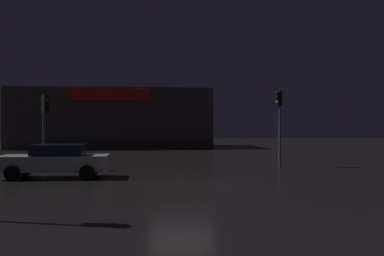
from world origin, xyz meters
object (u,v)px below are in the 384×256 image
store_building (113,119)px  car_near (56,161)px  traffic_signal_main (279,109)px  traffic_signal_cross_left (45,114)px

store_building → car_near: (-0.77, -26.99, -2.24)m
traffic_signal_main → car_near: traffic_signal_main is taller
store_building → traffic_signal_cross_left: (-2.03, -23.16, -0.14)m
traffic_signal_cross_left → car_near: (1.26, -3.83, -2.10)m
car_near → store_building: bearing=88.4°
store_building → traffic_signal_cross_left: size_ratio=5.18×
traffic_signal_main → traffic_signal_cross_left: bearing=-179.1°
traffic_signal_cross_left → car_near: 4.55m
store_building → traffic_signal_main: size_ratio=4.69×
store_building → car_near: store_building is taller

